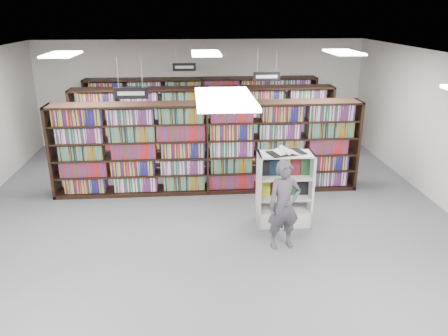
{
  "coord_description": "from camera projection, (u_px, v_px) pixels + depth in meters",
  "views": [
    {
      "loc": [
        -0.36,
        -7.55,
        4.05
      ],
      "look_at": [
        0.27,
        0.5,
        1.1
      ],
      "focal_mm": 35.0,
      "sensor_mm": 36.0,
      "label": 1
    }
  ],
  "objects": [
    {
      "name": "floor",
      "position": [
        212.0,
        230.0,
        8.48
      ],
      "size": [
        12.0,
        12.0,
        0.0
      ],
      "primitive_type": "plane",
      "color": "#58575D",
      "rests_on": "ground"
    },
    {
      "name": "ceiling",
      "position": [
        211.0,
        62.0,
        7.39
      ],
      "size": [
        10.0,
        12.0,
        0.1
      ],
      "primitive_type": "cube",
      "color": "white",
      "rests_on": "wall_back"
    },
    {
      "name": "wall_back",
      "position": [
        202.0,
        93.0,
        13.55
      ],
      "size": [
        10.0,
        0.1,
        3.2
      ],
      "primitive_type": "cube",
      "color": "silver",
      "rests_on": "ground"
    },
    {
      "name": "bookshelf_row_near",
      "position": [
        207.0,
        148.0,
        10.0
      ],
      "size": [
        7.0,
        0.6,
        2.1
      ],
      "color": "black",
      "rests_on": "floor"
    },
    {
      "name": "bookshelf_row_mid",
      "position": [
        204.0,
        126.0,
        11.87
      ],
      "size": [
        7.0,
        0.6,
        2.1
      ],
      "color": "black",
      "rests_on": "floor"
    },
    {
      "name": "bookshelf_row_far",
      "position": [
        202.0,
        112.0,
        13.46
      ],
      "size": [
        7.0,
        0.6,
        2.1
      ],
      "color": "black",
      "rests_on": "floor"
    },
    {
      "name": "aisle_sign_left",
      "position": [
        131.0,
        92.0,
        8.44
      ],
      "size": [
        0.65,
        0.02,
        0.8
      ],
      "color": "#B2B2B7",
      "rests_on": "ceiling"
    },
    {
      "name": "aisle_sign_right",
      "position": [
        267.0,
        76.0,
        10.54
      ],
      "size": [
        0.65,
        0.02,
        0.8
      ],
      "color": "#B2B2B7",
      "rests_on": "ceiling"
    },
    {
      "name": "aisle_sign_center",
      "position": [
        184.0,
        66.0,
        12.26
      ],
      "size": [
        0.65,
        0.02,
        0.8
      ],
      "color": "#B2B2B7",
      "rests_on": "ceiling"
    },
    {
      "name": "troffer_front_center",
      "position": [
        225.0,
        99.0,
        4.59
      ],
      "size": [
        0.6,
        1.2,
        0.04
      ],
      "primitive_type": "cube",
      "color": "white",
      "rests_on": "ceiling"
    },
    {
      "name": "troffer_back_left",
      "position": [
        62.0,
        54.0,
        9.05
      ],
      "size": [
        0.6,
        1.2,
        0.04
      ],
      "primitive_type": "cube",
      "color": "white",
      "rests_on": "ceiling"
    },
    {
      "name": "troffer_back_center",
      "position": [
        206.0,
        53.0,
        9.27
      ],
      "size": [
        0.6,
        1.2,
        0.04
      ],
      "primitive_type": "cube",
      "color": "white",
      "rests_on": "ceiling"
    },
    {
      "name": "troffer_back_right",
      "position": [
        344.0,
        52.0,
        9.49
      ],
      "size": [
        0.6,
        1.2,
        0.04
      ],
      "primitive_type": "cube",
      "color": "white",
      "rests_on": "ceiling"
    },
    {
      "name": "endcap_display",
      "position": [
        283.0,
        200.0,
        8.64
      ],
      "size": [
        1.06,
        0.55,
        1.48
      ],
      "rotation": [
        0.0,
        0.0,
        -0.02
      ],
      "color": "white",
      "rests_on": "floor"
    },
    {
      "name": "open_book",
      "position": [
        286.0,
        152.0,
        8.26
      ],
      "size": [
        0.77,
        0.57,
        0.13
      ],
      "rotation": [
        0.0,
        0.0,
        0.27
      ],
      "color": "black",
      "rests_on": "endcap_display"
    },
    {
      "name": "shopper",
      "position": [
        284.0,
        205.0,
        7.64
      ],
      "size": [
        0.65,
        0.48,
        1.62
      ],
      "primitive_type": "imported",
      "rotation": [
        0.0,
        0.0,
        0.16
      ],
      "color": "#504B56",
      "rests_on": "floor"
    }
  ]
}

